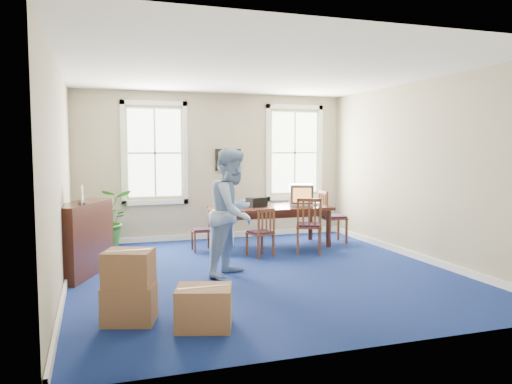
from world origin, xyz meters
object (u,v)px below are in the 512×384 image
object	(u,v)px
man	(233,212)
potted_plant	(106,219)
crt_tv	(301,195)
cardboard_boxes	(148,281)
chair_near_left	(260,232)
credenza	(82,237)
conference_table	(270,227)

from	to	relation	value
man	potted_plant	distance (m)	3.28
crt_tv	man	size ratio (longest dim) A/B	0.26
potted_plant	cardboard_boxes	xyz separation A→B (m)	(0.36, -4.29, -0.16)
crt_tv	potted_plant	xyz separation A→B (m)	(-3.89, 0.64, -0.43)
man	chair_near_left	bearing A→B (deg)	6.71
chair_near_left	credenza	distance (m)	3.13
credenza	man	bearing A→B (deg)	4.37
conference_table	credenza	size ratio (longest dim) A/B	1.58
conference_table	credenza	world-z (taller)	credenza
cardboard_boxes	crt_tv	bearing A→B (deg)	45.91
crt_tv	man	world-z (taller)	man
credenza	cardboard_boxes	size ratio (longest dim) A/B	0.99
man	potted_plant	world-z (taller)	man
conference_table	cardboard_boxes	distance (m)	4.57
man	cardboard_boxes	xyz separation A→B (m)	(-1.49, -1.61, -0.56)
crt_tv	man	bearing A→B (deg)	-115.06
potted_plant	cardboard_boxes	world-z (taller)	potted_plant
man	credenza	xyz separation A→B (m)	(-2.27, 0.77, -0.40)
credenza	cardboard_boxes	world-z (taller)	credenza
conference_table	chair_near_left	bearing A→B (deg)	-121.12
potted_plant	credenza	bearing A→B (deg)	-102.41
chair_near_left	man	xyz separation A→B (m)	(-0.84, -1.16, 0.55)
credenza	potted_plant	xyz separation A→B (m)	(0.42, 1.91, 0.01)
crt_tv	potted_plant	distance (m)	3.97
cardboard_boxes	chair_near_left	bearing A→B (deg)	49.95
chair_near_left	credenza	bearing A→B (deg)	-11.55
conference_table	potted_plant	world-z (taller)	potted_plant
potted_plant	man	bearing A→B (deg)	-55.45
chair_near_left	cardboard_boxes	distance (m)	3.62
potted_plant	chair_near_left	bearing A→B (deg)	-29.48
conference_table	potted_plant	distance (m)	3.26
chair_near_left	credenza	size ratio (longest dim) A/B	0.59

